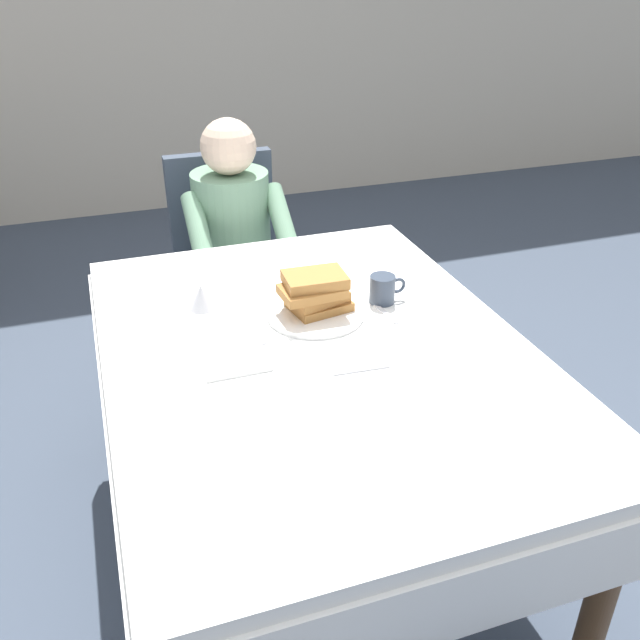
{
  "coord_description": "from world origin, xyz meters",
  "views": [
    {
      "loc": [
        -0.49,
        -1.47,
        1.69
      ],
      "look_at": [
        0.03,
        0.05,
        0.79
      ],
      "focal_mm": 38.28,
      "sensor_mm": 36.0,
      "label": 1
    }
  ],
  "objects_px": {
    "breakfast_stack": "(316,292)",
    "fork_left_of_plate": "(253,329)",
    "knife_right_of_plate": "(379,308)",
    "chair_diner": "(229,253)",
    "spoon_near_edge": "(361,370)",
    "syrup_pitcher": "(202,297)",
    "plate_breakfast": "(315,313)",
    "diner_person": "(236,235)",
    "dining_table_main": "(317,374)",
    "cup_coffee": "(383,289)"
  },
  "relations": [
    {
      "from": "chair_diner",
      "to": "knife_right_of_plate",
      "type": "distance_m",
      "value": 1.08
    },
    {
      "from": "chair_diner",
      "to": "breakfast_stack",
      "type": "bearing_deg",
      "value": 92.83
    },
    {
      "from": "plate_breakfast",
      "to": "breakfast_stack",
      "type": "relative_size",
      "value": 1.34
    },
    {
      "from": "plate_breakfast",
      "to": "syrup_pitcher",
      "type": "bearing_deg",
      "value": 153.48
    },
    {
      "from": "fork_left_of_plate",
      "to": "knife_right_of_plate",
      "type": "xyz_separation_m",
      "value": [
        0.38,
        0.0,
        0.0
      ]
    },
    {
      "from": "dining_table_main",
      "to": "chair_diner",
      "type": "distance_m",
      "value": 1.18
    },
    {
      "from": "breakfast_stack",
      "to": "spoon_near_edge",
      "type": "relative_size",
      "value": 1.4
    },
    {
      "from": "syrup_pitcher",
      "to": "fork_left_of_plate",
      "type": "height_order",
      "value": "syrup_pitcher"
    },
    {
      "from": "diner_person",
      "to": "spoon_near_edge",
      "type": "bearing_deg",
      "value": 93.19
    },
    {
      "from": "breakfast_stack",
      "to": "spoon_near_edge",
      "type": "distance_m",
      "value": 0.32
    },
    {
      "from": "diner_person",
      "to": "plate_breakfast",
      "type": "relative_size",
      "value": 4.0
    },
    {
      "from": "chair_diner",
      "to": "spoon_near_edge",
      "type": "height_order",
      "value": "chair_diner"
    },
    {
      "from": "breakfast_stack",
      "to": "fork_left_of_plate",
      "type": "height_order",
      "value": "breakfast_stack"
    },
    {
      "from": "diner_person",
      "to": "cup_coffee",
      "type": "distance_m",
      "value": 0.88
    },
    {
      "from": "breakfast_stack",
      "to": "spoon_near_edge",
      "type": "bearing_deg",
      "value": -87.25
    },
    {
      "from": "syrup_pitcher",
      "to": "fork_left_of_plate",
      "type": "distance_m",
      "value": 0.21
    },
    {
      "from": "knife_right_of_plate",
      "to": "dining_table_main",
      "type": "bearing_deg",
      "value": 114.07
    },
    {
      "from": "breakfast_stack",
      "to": "fork_left_of_plate",
      "type": "distance_m",
      "value": 0.21
    },
    {
      "from": "diner_person",
      "to": "syrup_pitcher",
      "type": "xyz_separation_m",
      "value": [
        -0.25,
        -0.7,
        0.11
      ]
    },
    {
      "from": "knife_right_of_plate",
      "to": "spoon_near_edge",
      "type": "bearing_deg",
      "value": 142.62
    },
    {
      "from": "dining_table_main",
      "to": "chair_diner",
      "type": "bearing_deg",
      "value": 89.84
    },
    {
      "from": "plate_breakfast",
      "to": "knife_right_of_plate",
      "type": "xyz_separation_m",
      "value": [
        0.19,
        -0.02,
        -0.01
      ]
    },
    {
      "from": "cup_coffee",
      "to": "syrup_pitcher",
      "type": "height_order",
      "value": "cup_coffee"
    },
    {
      "from": "fork_left_of_plate",
      "to": "spoon_near_edge",
      "type": "relative_size",
      "value": 1.2
    },
    {
      "from": "dining_table_main",
      "to": "plate_breakfast",
      "type": "relative_size",
      "value": 5.44
    },
    {
      "from": "syrup_pitcher",
      "to": "spoon_near_edge",
      "type": "relative_size",
      "value": 0.53
    },
    {
      "from": "breakfast_stack",
      "to": "diner_person",
      "type": "bearing_deg",
      "value": 93.35
    },
    {
      "from": "syrup_pitcher",
      "to": "breakfast_stack",
      "type": "bearing_deg",
      "value": -25.44
    },
    {
      "from": "breakfast_stack",
      "to": "knife_right_of_plate",
      "type": "relative_size",
      "value": 1.05
    },
    {
      "from": "cup_coffee",
      "to": "knife_right_of_plate",
      "type": "relative_size",
      "value": 0.57
    },
    {
      "from": "dining_table_main",
      "to": "spoon_near_edge",
      "type": "distance_m",
      "value": 0.19
    },
    {
      "from": "diner_person",
      "to": "spoon_near_edge",
      "type": "height_order",
      "value": "diner_person"
    },
    {
      "from": "fork_left_of_plate",
      "to": "plate_breakfast",
      "type": "bearing_deg",
      "value": -89.32
    },
    {
      "from": "plate_breakfast",
      "to": "cup_coffee",
      "type": "relative_size",
      "value": 2.48
    },
    {
      "from": "breakfast_stack",
      "to": "knife_right_of_plate",
      "type": "height_order",
      "value": "breakfast_stack"
    },
    {
      "from": "knife_right_of_plate",
      "to": "chair_diner",
      "type": "bearing_deg",
      "value": 6.4
    },
    {
      "from": "fork_left_of_plate",
      "to": "cup_coffee",
      "type": "bearing_deg",
      "value": -90.18
    },
    {
      "from": "knife_right_of_plate",
      "to": "spoon_near_edge",
      "type": "xyz_separation_m",
      "value": [
        -0.17,
        -0.29,
        0.0
      ]
    },
    {
      "from": "breakfast_stack",
      "to": "spoon_near_edge",
      "type": "height_order",
      "value": "breakfast_stack"
    },
    {
      "from": "breakfast_stack",
      "to": "knife_right_of_plate",
      "type": "distance_m",
      "value": 0.2
    },
    {
      "from": "fork_left_of_plate",
      "to": "knife_right_of_plate",
      "type": "relative_size",
      "value": 0.9
    },
    {
      "from": "syrup_pitcher",
      "to": "knife_right_of_plate",
      "type": "distance_m",
      "value": 0.52
    },
    {
      "from": "breakfast_stack",
      "to": "syrup_pitcher",
      "type": "bearing_deg",
      "value": 154.56
    },
    {
      "from": "syrup_pitcher",
      "to": "knife_right_of_plate",
      "type": "relative_size",
      "value": 0.4
    },
    {
      "from": "knife_right_of_plate",
      "to": "diner_person",
      "type": "bearing_deg",
      "value": 8.62
    },
    {
      "from": "fork_left_of_plate",
      "to": "chair_diner",
      "type": "bearing_deg",
      "value": -13.26
    },
    {
      "from": "breakfast_stack",
      "to": "chair_diner",
      "type": "bearing_deg",
      "value": 92.83
    },
    {
      "from": "plate_breakfast",
      "to": "knife_right_of_plate",
      "type": "height_order",
      "value": "plate_breakfast"
    },
    {
      "from": "diner_person",
      "to": "syrup_pitcher",
      "type": "distance_m",
      "value": 0.75
    },
    {
      "from": "fork_left_of_plate",
      "to": "dining_table_main",
      "type": "bearing_deg",
      "value": -140.81
    }
  ]
}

